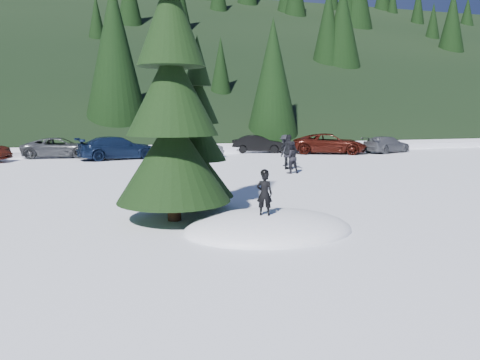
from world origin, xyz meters
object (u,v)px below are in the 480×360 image
object	(u,v)px
adult_0	(291,157)
car_5	(258,144)
car_3	(118,148)
car_2	(60,148)
adult_1	(289,152)
child_skier	(264,194)
spruce_tall	(172,102)
spruce_short	(198,143)
car_6	(330,144)
adult_2	(285,150)
car_4	(192,147)
car_7	(386,144)

from	to	relation	value
adult_0	car_5	distance (m)	12.00
car_3	car_2	bearing A→B (deg)	45.26
adult_1	car_3	world-z (taller)	adult_1
child_skier	adult_1	xyz separation A→B (m)	(5.66, 12.16, -0.09)
car_3	spruce_tall	bearing A→B (deg)	169.85
spruce_short	adult_1	bearing A→B (deg)	52.57
adult_0	car_3	bearing A→B (deg)	-51.32
car_6	adult_0	bearing A→B (deg)	166.66
adult_1	car_6	size ratio (longest dim) A/B	0.35
child_skier	adult_1	bearing A→B (deg)	-90.38
child_skier	adult_0	xyz separation A→B (m)	(5.17, 10.68, -0.22)
spruce_tall	car_6	xyz separation A→B (m)	(14.17, 18.11, -2.58)
car_3	car_5	world-z (taller)	car_3
adult_2	car_5	world-z (taller)	adult_2
adult_1	car_6	world-z (taller)	adult_1
car_4	car_5	distance (m)	6.19
spruce_short	car_3	world-z (taller)	spruce_short
spruce_short	adult_1	world-z (taller)	spruce_short
adult_2	car_3	world-z (taller)	adult_2
spruce_tall	car_2	xyz separation A→B (m)	(-4.62, 20.57, -2.65)
spruce_short	car_4	size ratio (longest dim) A/B	1.22
spruce_tall	car_5	xyz separation A→B (m)	(9.39, 20.37, -2.66)
car_3	car_6	world-z (taller)	car_6
adult_2	adult_1	bearing A→B (deg)	23.29
adult_2	car_6	bearing A→B (deg)	174.88
adult_0	adult_1	bearing A→B (deg)	-109.49
child_skier	car_7	size ratio (longest dim) A/B	0.26
adult_2	car_7	xyz separation A→B (m)	(10.60, 5.93, -0.27)
car_5	car_7	size ratio (longest dim) A/B	0.94
spruce_tall	spruce_short	bearing A→B (deg)	54.46
spruce_tall	spruce_short	distance (m)	2.11
adult_0	car_7	xyz separation A→B (m)	(11.55, 9.07, -0.18)
child_skier	car_5	bearing A→B (deg)	-83.71
car_4	car_7	xyz separation A→B (m)	(14.87, -0.03, -0.13)
spruce_tall	adult_0	xyz separation A→B (m)	(7.14, 8.59, -2.52)
spruce_short	car_3	bearing A→B (deg)	96.52
car_3	car_5	bearing A→B (deg)	-91.69
spruce_tall	car_7	size ratio (longest dim) A/B	2.02
child_skier	car_7	distance (m)	25.88
car_2	car_6	xyz separation A→B (m)	(18.78, -2.47, 0.07)
car_2	car_5	size ratio (longest dim) A/B	1.21
spruce_tall	adult_0	distance (m)	11.44
child_skier	spruce_tall	bearing A→B (deg)	-22.25
car_3	car_6	distance (m)	15.10
adult_2	car_4	world-z (taller)	adult_2
car_2	car_3	size ratio (longest dim) A/B	0.95
child_skier	car_4	xyz separation A→B (m)	(1.85, 19.79, -0.28)
child_skier	adult_0	world-z (taller)	adult_0
adult_0	car_6	size ratio (longest dim) A/B	0.30
car_3	spruce_short	bearing A→B (deg)	173.46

